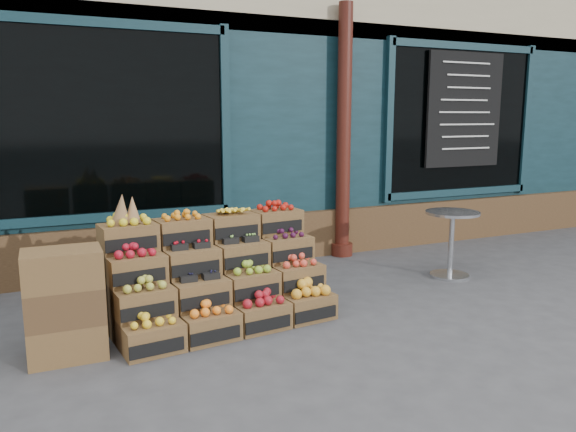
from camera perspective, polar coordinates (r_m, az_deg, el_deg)
name	(u,v)px	position (r m, az deg, el deg)	size (l,w,h in m)	color
ground	(340,318)	(5.22, 5.28, -10.31)	(60.00, 60.00, 0.00)	#424244
shop_facade	(189,80)	(9.68, -10.07, 13.41)	(12.00, 6.24, 4.80)	#0E2931
crate_display	(217,281)	(5.09, -7.27, -6.56)	(1.98, 1.11, 1.19)	brown
spare_crates	(65,304)	(4.59, -21.72, -8.35)	(0.57, 0.40, 0.84)	brown
bistro_table	(451,236)	(6.63, 16.26, -1.99)	(0.60, 0.60, 0.76)	#AEB1B5
shopkeeper	(154,193)	(7.07, -13.46, 2.30)	(0.65, 0.43, 1.78)	#1C6437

